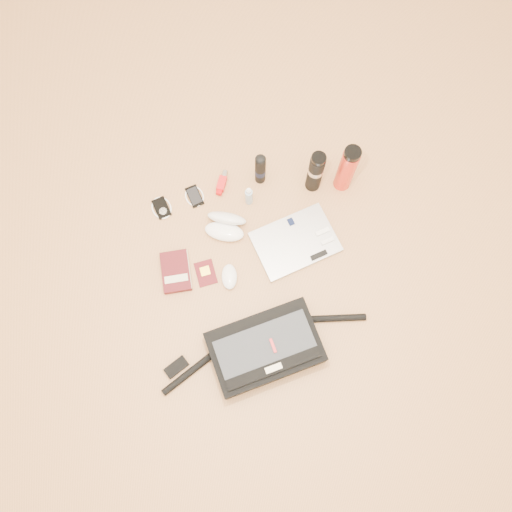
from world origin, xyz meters
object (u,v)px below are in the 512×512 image
at_px(laptop, 296,242).
at_px(thermos_black, 315,172).
at_px(messenger_bag, 265,348).
at_px(thermos_red, 347,169).
at_px(book, 176,272).

distance_m(laptop, thermos_black, 0.31).
height_order(laptop, thermos_black, thermos_black).
relative_size(laptop, thermos_black, 1.54).
distance_m(messenger_bag, thermos_red, 0.83).
bearing_deg(book, thermos_red, 20.50).
height_order(messenger_bag, thermos_red, thermos_red).
height_order(thermos_black, thermos_red, thermos_red).
xyz_separation_m(laptop, thermos_black, (0.12, 0.26, 0.12)).
bearing_deg(thermos_black, book, -153.89).
relative_size(laptop, book, 2.20).
bearing_deg(messenger_bag, thermos_red, 44.38).
relative_size(book, thermos_black, 0.70).
relative_size(messenger_bag, laptop, 2.18).
height_order(book, thermos_black, thermos_black).
xyz_separation_m(book, thermos_black, (0.65, 0.32, 0.11)).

